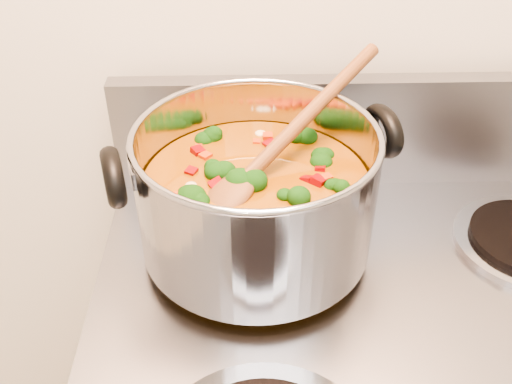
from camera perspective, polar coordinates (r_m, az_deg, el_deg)
stockpot at (r=0.66m, az=-0.05°, el=-0.24°), size 0.34×0.28×0.17m
wooden_spoon at (r=0.65m, az=1.33°, el=3.78°), size 0.24×0.24×0.12m
cooktop_crumbs at (r=0.73m, az=11.29°, el=-5.55°), size 0.09×0.28×0.01m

